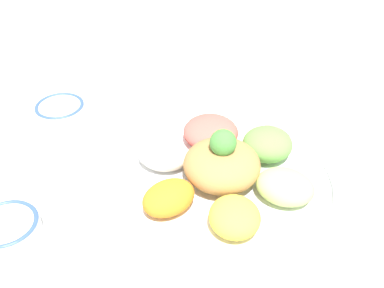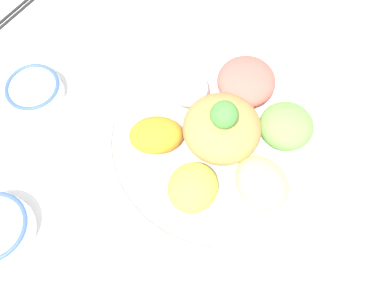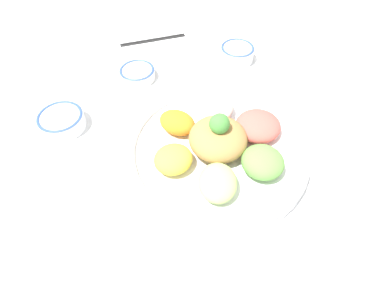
# 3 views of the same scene
# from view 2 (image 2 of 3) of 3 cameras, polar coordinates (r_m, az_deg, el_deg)

# --- Properties ---
(ground_plane) EXTENTS (2.40, 2.40, 0.00)m
(ground_plane) POSITION_cam_2_polar(r_m,az_deg,el_deg) (0.64, 3.47, -1.95)
(ground_plane) COLOR white
(salad_platter) EXTENTS (0.41, 0.41, 0.12)m
(salad_platter) POSITION_cam_2_polar(r_m,az_deg,el_deg) (0.63, 4.57, 1.55)
(salad_platter) COLOR white
(salad_platter) RESTS_ON ground_plane
(rice_bowl_blue) EXTENTS (0.10, 0.10, 0.03)m
(rice_bowl_blue) POSITION_cam_2_polar(r_m,az_deg,el_deg) (0.74, -22.87, 7.62)
(rice_bowl_blue) COLOR white
(rice_bowl_blue) RESTS_ON ground_plane
(chopsticks_pair_far) EXTENTS (0.08, 0.21, 0.01)m
(chopsticks_pair_far) POSITION_cam_2_polar(r_m,az_deg,el_deg) (0.88, -26.68, 16.50)
(chopsticks_pair_far) COLOR black
(chopsticks_pair_far) RESTS_ON ground_plane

